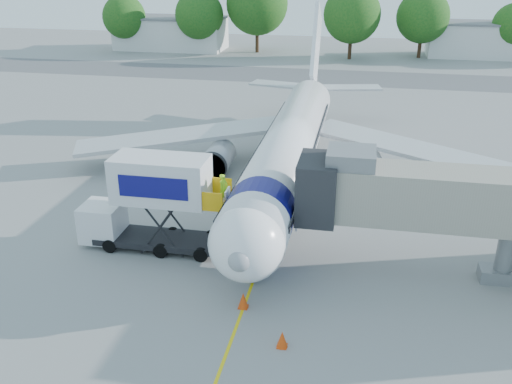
# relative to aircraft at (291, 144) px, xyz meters

# --- Properties ---
(ground) EXTENTS (160.00, 160.00, 0.00)m
(ground) POSITION_rel_aircraft_xyz_m (0.00, -4.12, -2.95)
(ground) COLOR gray
(ground) RESTS_ON ground
(guidance_line) EXTENTS (0.15, 70.00, 0.01)m
(guidance_line) POSITION_rel_aircraft_xyz_m (0.00, -4.12, -2.94)
(guidance_line) COLOR yellow
(guidance_line) RESTS_ON ground
(taxiway_strip) EXTENTS (120.00, 10.00, 0.01)m
(taxiway_strip) POSITION_rel_aircraft_xyz_m (0.00, 37.88, -2.94)
(taxiway_strip) COLOR #59595B
(taxiway_strip) RESTS_ON ground
(aircraft) EXTENTS (34.17, 37.73, 11.35)m
(aircraft) POSITION_rel_aircraft_xyz_m (0.00, 0.00, 0.00)
(aircraft) COLOR white
(aircraft) RESTS_ON ground
(jet_bridge) EXTENTS (13.90, 3.20, 6.60)m
(jet_bridge) POSITION_rel_aircraft_xyz_m (7.99, -11.12, 1.39)
(jet_bridge) COLOR gray
(jet_bridge) RESTS_ON ground
(catering_hiloader) EXTENTS (8.60, 2.44, 5.50)m
(catering_hiloader) POSITION_rel_aircraft_xyz_m (-6.27, -11.12, -0.19)
(catering_hiloader) COLOR black
(catering_hiloader) RESTS_ON ground
(safety_cone_a) EXTENTS (0.50, 0.50, 0.80)m
(safety_cone_a) POSITION_rel_aircraft_xyz_m (-0.01, -15.97, -2.56)
(safety_cone_a) COLOR #DA3F0B
(safety_cone_a) RESTS_ON ground
(safety_cone_b) EXTENTS (0.49, 0.49, 0.78)m
(safety_cone_b) POSITION_rel_aircraft_xyz_m (2.24, -18.50, -2.57)
(safety_cone_b) COLOR #DA3F0B
(safety_cone_b) RESTS_ON ground
(outbuilding_left) EXTENTS (18.40, 8.40, 5.30)m
(outbuilding_left) POSITION_rel_aircraft_xyz_m (-28.00, 55.88, -0.29)
(outbuilding_left) COLOR silver
(outbuilding_left) RESTS_ON ground
(outbuilding_right) EXTENTS (16.40, 7.40, 5.30)m
(outbuilding_right) POSITION_rel_aircraft_xyz_m (22.00, 57.88, -0.29)
(outbuilding_right) COLOR silver
(outbuilding_right) RESTS_ON ground
(tree_a) EXTENTS (7.01, 7.01, 8.94)m
(tree_a) POSITION_rel_aircraft_xyz_m (-34.80, 52.80, 2.48)
(tree_a) COLOR #382314
(tree_a) RESTS_ON ground
(tree_b) EXTENTS (7.71, 7.71, 9.83)m
(tree_b) POSITION_rel_aircraft_xyz_m (-22.06, 52.97, 3.02)
(tree_b) COLOR #382314
(tree_b) RESTS_ON ground
(tree_c) EXTENTS (9.85, 9.85, 12.56)m
(tree_c) POSITION_rel_aircraft_xyz_m (-13.10, 55.36, 4.68)
(tree_c) COLOR #382314
(tree_c) RESTS_ON ground
(tree_d) EXTENTS (8.56, 8.56, 10.91)m
(tree_d) POSITION_rel_aircraft_xyz_m (2.08, 51.90, 3.67)
(tree_d) COLOR #382314
(tree_d) RESTS_ON ground
(tree_e) EXTENTS (7.99, 7.99, 10.19)m
(tree_e) POSITION_rel_aircraft_xyz_m (12.67, 55.21, 3.24)
(tree_e) COLOR #382314
(tree_e) RESTS_ON ground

